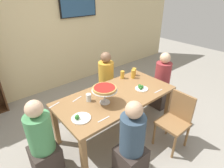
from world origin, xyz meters
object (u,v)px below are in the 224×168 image
Objects in this scene: cutlery_knife_far at (54,105)px; dining_table at (116,99)px; diner_far_right at (106,84)px; cutlery_knife_near at (77,99)px; diner_near_left at (131,147)px; chair_near_right at (176,118)px; diner_head_west at (43,146)px; beer_glass_amber_tall at (134,72)px; cutlery_fork_near at (158,91)px; deep_dish_pizza_stand at (105,90)px; beer_glass_amber_spare at (122,75)px; water_glass_clear_near at (89,98)px; television at (78,4)px; diner_head_east at (161,84)px; salad_plate_near_diner at (80,118)px; cutlery_fork_far at (104,119)px; salad_plate_far_diner at (141,88)px; beer_glass_amber_short at (133,74)px.

dining_table is at bearing 143.13° from cutlery_knife_far.
diner_far_right is 1.07m from cutlery_knife_near.
diner_near_left reaches higher than chair_near_right.
diner_head_west is (-1.21, -0.02, -0.17)m from dining_table.
beer_glass_amber_tall reaches higher than dining_table.
diner_far_right is 0.63m from beer_glass_amber_tall.
cutlery_fork_near is at bearing -10.58° from diner_head_west.
deep_dish_pizza_stand is (-0.26, -0.05, 0.30)m from dining_table.
diner_far_right is 0.51m from beer_glass_amber_spare.
cutlery_fork_near is (0.59, -0.35, 0.08)m from dining_table.
television is at bearing 60.57° from water_glass_clear_near.
deep_dish_pizza_stand is at bearing -39.50° from diner_far_right.
deep_dish_pizza_stand reaches higher than beer_glass_amber_spare.
diner_head_east reaches higher than dining_table.
television reaches higher than deep_dish_pizza_stand.
dining_table is 0.85m from diner_near_left.
cutlery_knife_near is (0.21, 0.43, -0.01)m from salad_plate_near_diner.
beer_glass_amber_spare is at bearing 12.80° from diner_head_west.
dining_table is 2.52m from television.
beer_glass_amber_tall is 1.24× the size of water_glass_clear_near.
water_glass_clear_near is 0.64× the size of cutlery_fork_far.
diner_head_east is 2.12m from cutlery_knife_far.
dining_table is 10.36× the size of cutlery_fork_near.
beer_glass_amber_tall is at bearing -46.76° from diner_near_left.
chair_near_right is 4.83× the size of cutlery_fork_near.
cutlery_fork_near is at bearing 9.69° from diner_far_right.
salad_plate_near_diner is 1.16m from salad_plate_far_diner.
dining_table is 1.62× the size of diner_near_left.
salad_plate_far_diner is (0.03, -0.88, 0.27)m from diner_far_right.
dining_table is 2.14× the size of chair_near_right.
salad_plate_near_diner is at bearing 29.84° from diner_near_left.
cutlery_knife_far is at bearing 116.39° from cutlery_fork_far.
television is 3.16m from diner_head_west.
salad_plate_far_diner is 1.81× the size of water_glass_clear_near.
beer_glass_amber_spare reaches higher than cutlery_knife_far.
television reaches higher than cutlery_knife_far.
diner_far_right is (0.40, 0.75, -0.17)m from dining_table.
cutlery_knife_near and cutlery_fork_far have the same top height.
cutlery_knife_far is (-2.08, 0.34, 0.25)m from diner_head_east.
diner_far_right is 10.00× the size of water_glass_clear_near.
beer_glass_amber_tall reaches higher than chair_near_right.
beer_glass_amber_tall is 0.68m from cutlery_fork_near.
diner_far_right is at bearing 91.94° from salad_plate_far_diner.
diner_near_left is at bearing -136.05° from beer_glass_amber_short.
diner_near_left reaches higher than salad_plate_far_diner.
salad_plate_far_diner is (-0.27, -2.23, -1.10)m from television.
dining_table is at bearing 135.79° from cutlery_knife_near.
beer_glass_amber_spare is (0.04, 0.49, 0.05)m from salad_plate_far_diner.
beer_glass_amber_spare is (-0.75, 0.35, 0.32)m from diner_head_east.
beer_glass_amber_short is at bearing 18.72° from deep_dish_pizza_stand.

